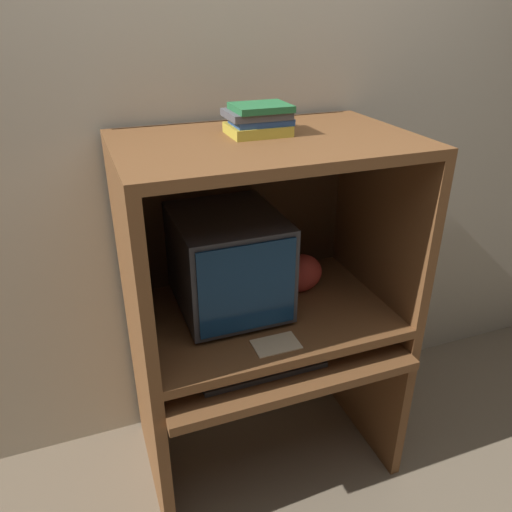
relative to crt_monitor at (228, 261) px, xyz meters
name	(u,v)px	position (x,y,z in m)	size (l,w,h in m)	color
ground_plane	(293,509)	(0.12, -0.39, -0.95)	(12.00, 12.00, 0.00)	#756651
wall_back	(231,144)	(0.12, 0.32, 0.35)	(6.00, 0.06, 2.60)	#B2A893
desk_base	(269,386)	(0.12, -0.12, -0.54)	(1.00, 0.69, 0.64)	brown
desk_monitor_shelf	(265,315)	(0.12, -0.07, -0.22)	(1.00, 0.65, 0.11)	brown
hutch_upper	(262,199)	(0.12, -0.03, 0.24)	(1.00, 0.65, 0.66)	brown
crt_monitor	(228,261)	(0.00, 0.00, 0.00)	(0.38, 0.45, 0.38)	#333338
keyboard	(260,364)	(0.03, -0.26, -0.29)	(0.45, 0.17, 0.03)	#2D2D30
mouse	(332,347)	(0.31, -0.27, -0.29)	(0.08, 0.05, 0.03)	black
snack_bag	(299,273)	(0.31, 0.02, -0.12)	(0.19, 0.14, 0.16)	#BC382D
book_stack	(258,119)	(0.12, -0.01, 0.51)	(0.21, 0.17, 0.10)	gold
paper_card	(276,344)	(0.08, -0.29, -0.20)	(0.16, 0.10, 0.00)	#CCB28C
storage_box	(255,121)	(0.10, -0.02, 0.51)	(0.13, 0.11, 0.09)	maroon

